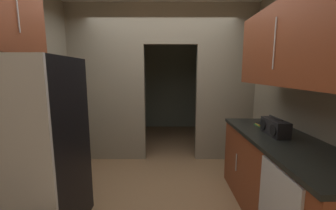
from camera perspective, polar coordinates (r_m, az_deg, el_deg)
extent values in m
plane|color=#93704C|center=(2.88, -2.09, -24.52)|extent=(20.00, 20.00, 0.00)
cube|color=gray|center=(3.89, -15.90, 5.32)|extent=(1.31, 0.12, 2.74)
cube|color=gray|center=(3.87, 15.47, 5.33)|extent=(1.01, 0.12, 2.74)
cube|color=gray|center=(3.82, 0.95, 21.16)|extent=(0.92, 0.12, 0.67)
cube|color=gray|center=(6.08, -0.78, 6.81)|extent=(3.25, 0.10, 2.74)
cube|color=gray|center=(5.19, -18.80, 5.99)|extent=(0.10, 2.35, 2.74)
cube|color=gray|center=(5.12, 17.00, 6.04)|extent=(0.10, 2.35, 2.74)
cube|color=black|center=(2.43, -32.49, -9.82)|extent=(0.80, 0.74, 1.73)
cube|color=#B7BABC|center=(2.14, -38.17, -12.81)|extent=(0.80, 0.03, 1.73)
cube|color=brown|center=(2.61, 28.66, -18.33)|extent=(0.64, 1.94, 0.88)
cube|color=black|center=(2.44, 29.47, -8.62)|extent=(0.68, 1.94, 0.04)
cylinder|color=#B7BABC|center=(2.12, 26.01, -23.44)|extent=(0.01, 0.01, 0.22)
cylinder|color=#B7BABC|center=(2.82, 18.28, -14.62)|extent=(0.01, 0.01, 0.22)
cube|color=brown|center=(2.36, 31.27, 14.12)|extent=(0.34, 1.74, 0.79)
cylinder|color=#B7BABC|center=(2.27, 27.21, 14.66)|extent=(0.01, 0.01, 0.48)
cylinder|color=#B7BABC|center=(2.52, -35.70, 22.25)|extent=(0.01, 0.01, 0.58)
cube|color=black|center=(2.53, 27.31, -5.42)|extent=(0.14, 0.38, 0.17)
cylinder|color=#262626|center=(2.51, 27.48, -3.12)|extent=(0.02, 0.27, 0.02)
cylinder|color=black|center=(2.40, 26.89, -6.14)|extent=(0.01, 0.12, 0.12)
cylinder|color=black|center=(2.60, 24.62, -4.88)|extent=(0.01, 0.12, 0.12)
cube|color=#388C47|center=(2.89, 24.45, -5.14)|extent=(0.15, 0.17, 0.01)
cube|color=gold|center=(2.88, 24.32, -4.86)|extent=(0.12, 0.14, 0.02)
cube|color=black|center=(2.87, 24.41, -4.60)|extent=(0.12, 0.15, 0.01)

